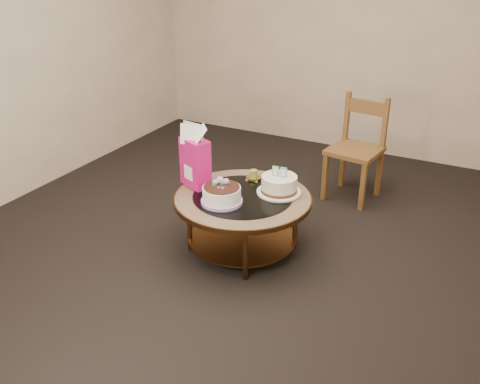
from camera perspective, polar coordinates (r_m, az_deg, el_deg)
The scene contains 8 objects.
ground at distance 4.15m, azimuth 0.28°, elevation -6.08°, with size 5.00×5.00×0.00m, color black.
room_walls at distance 3.58m, azimuth 0.33°, elevation 15.39°, with size 4.52×5.02×2.61m.
coffee_table at distance 3.96m, azimuth 0.29°, elevation -1.42°, with size 1.02×1.02×0.46m.
decorated_cake at distance 3.80m, azimuth -1.97°, elevation -0.36°, with size 0.30×0.30×0.17m.
cream_cake at distance 3.95m, azimuth 4.20°, elevation 0.77°, with size 0.33×0.33×0.21m.
gift_bag at distance 4.01m, azimuth -4.82°, elevation 3.82°, with size 0.27×0.24×0.48m.
pillar_candle at distance 4.18m, azimuth 1.45°, elevation 1.71°, with size 0.12×0.12×0.09m.
dining_chair at distance 4.90m, azimuth 12.33°, elevation 4.59°, with size 0.48×0.48×0.92m.
Camera 1 is at (1.61, -3.14, 2.18)m, focal length 40.00 mm.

